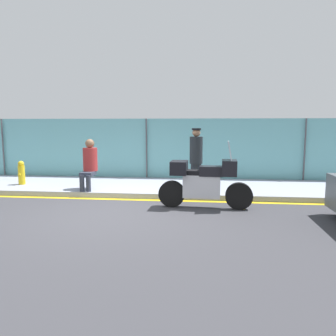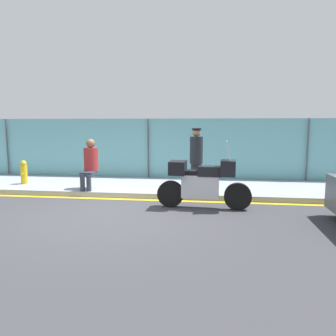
{
  "view_description": "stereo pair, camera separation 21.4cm",
  "coord_description": "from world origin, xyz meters",
  "px_view_note": "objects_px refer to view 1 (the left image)",
  "views": [
    {
      "loc": [
        1.83,
        -6.59,
        1.87
      ],
      "look_at": [
        0.93,
        1.83,
        0.74
      ],
      "focal_mm": 35.0,
      "sensor_mm": 36.0,
      "label": 1
    },
    {
      "loc": [
        2.04,
        -6.56,
        1.87
      ],
      "look_at": [
        0.93,
        1.83,
        0.74
      ],
      "focal_mm": 35.0,
      "sensor_mm": 36.0,
      "label": 2
    }
  ],
  "objects_px": {
    "person_seated_on_curb": "(89,162)",
    "fire_hydrant": "(21,173)",
    "officer_standing": "(196,158)",
    "motorcycle": "(204,181)"
  },
  "relations": [
    {
      "from": "person_seated_on_curb",
      "to": "fire_hydrant",
      "type": "height_order",
      "value": "person_seated_on_curb"
    },
    {
      "from": "fire_hydrant",
      "to": "officer_standing",
      "type": "bearing_deg",
      "value": -2.86
    },
    {
      "from": "person_seated_on_curb",
      "to": "fire_hydrant",
      "type": "distance_m",
      "value": 2.29
    },
    {
      "from": "motorcycle",
      "to": "person_seated_on_curb",
      "type": "distance_m",
      "value": 3.3
    },
    {
      "from": "person_seated_on_curb",
      "to": "officer_standing",
      "type": "bearing_deg",
      "value": 3.77
    },
    {
      "from": "person_seated_on_curb",
      "to": "fire_hydrant",
      "type": "relative_size",
      "value": 1.96
    },
    {
      "from": "officer_standing",
      "to": "fire_hydrant",
      "type": "relative_size",
      "value": 2.38
    },
    {
      "from": "officer_standing",
      "to": "person_seated_on_curb",
      "type": "relative_size",
      "value": 1.22
    },
    {
      "from": "officer_standing",
      "to": "person_seated_on_curb",
      "type": "xyz_separation_m",
      "value": [
        -2.85,
        -0.19,
        -0.1
      ]
    },
    {
      "from": "motorcycle",
      "to": "person_seated_on_curb",
      "type": "relative_size",
      "value": 1.57
    }
  ]
}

